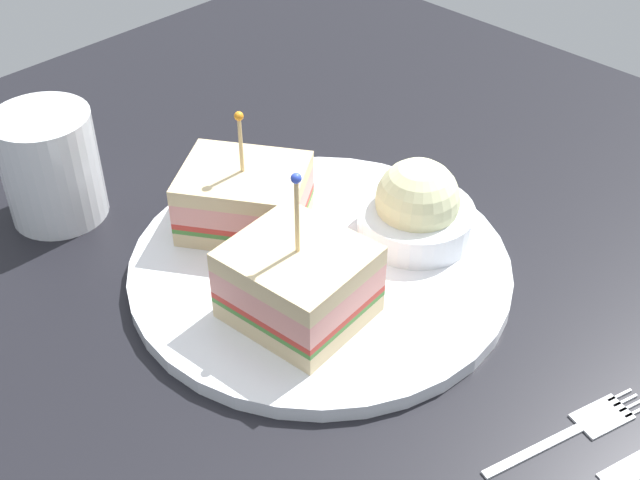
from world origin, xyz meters
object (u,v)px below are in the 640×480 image
(sandwich_half_front, at_px, (245,198))
(sandwich_half_back, at_px, (298,282))
(fork, at_px, (584,425))
(coleslaw_bowl, at_px, (417,209))
(knife, at_px, (625,472))
(drink_glass, at_px, (52,171))
(plate, at_px, (320,267))

(sandwich_half_front, relative_size, sandwich_half_back, 1.03)
(fork, bearing_deg, coleslaw_bowl, 71.03)
(sandwich_half_front, relative_size, knife, 1.00)
(drink_glass, bearing_deg, sandwich_half_front, -56.98)
(coleslaw_bowl, relative_size, drink_glass, 0.98)
(sandwich_half_back, distance_m, drink_glass, 0.24)
(coleslaw_bowl, distance_m, fork, 0.20)
(plate, xyz_separation_m, fork, (0.01, -0.22, -0.00))
(knife, bearing_deg, fork, 69.56)
(fork, bearing_deg, knife, -110.44)
(coleslaw_bowl, xyz_separation_m, fork, (-0.07, -0.19, -0.03))
(drink_glass, relative_size, knife, 0.76)
(sandwich_half_back, height_order, drink_glass, sandwich_half_back)
(sandwich_half_front, bearing_deg, coleslaw_bowl, -50.68)
(plate, height_order, sandwich_half_back, sandwich_half_back)
(sandwich_half_front, distance_m, fork, 0.30)
(plate, distance_m, sandwich_half_front, 0.08)
(plate, relative_size, fork, 2.35)
(sandwich_half_front, bearing_deg, knife, -89.01)
(coleslaw_bowl, bearing_deg, plate, 158.69)
(plate, bearing_deg, fork, -87.34)
(sandwich_half_back, xyz_separation_m, coleslaw_bowl, (0.13, -0.00, -0.00))
(sandwich_half_front, relative_size, coleslaw_bowl, 1.33)
(coleslaw_bowl, xyz_separation_m, knife, (-0.08, -0.23, -0.03))
(plate, bearing_deg, sandwich_half_front, 96.79)
(plate, relative_size, coleslaw_bowl, 3.19)
(fork, bearing_deg, sandwich_half_back, 107.66)
(fork, height_order, knife, same)
(sandwich_half_front, bearing_deg, drink_glass, 123.02)
(sandwich_half_back, bearing_deg, sandwich_half_front, 67.86)
(sandwich_half_back, bearing_deg, knife, -78.17)
(plate, bearing_deg, knife, -90.69)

